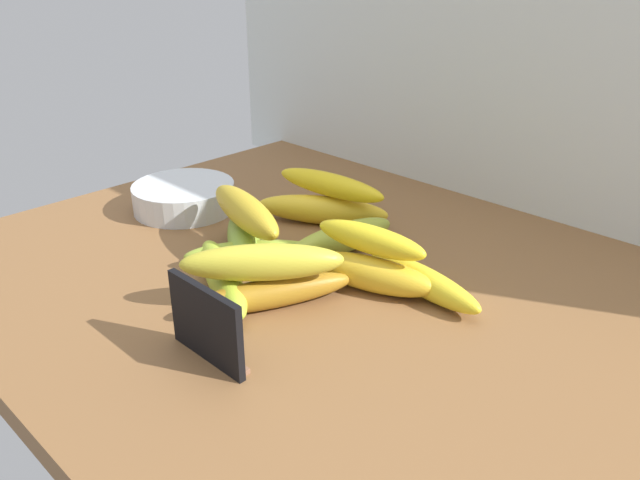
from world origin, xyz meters
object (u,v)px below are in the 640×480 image
(chalkboard_sign, at_px, (207,327))
(banana_11, at_px, (245,211))
(banana_5, at_px, (244,239))
(banana_4, at_px, (322,210))
(banana_6, at_px, (371,274))
(fruit_bowl, at_px, (184,197))
(banana_9, at_px, (330,185))
(banana_10, at_px, (370,239))
(banana_1, at_px, (340,239))
(banana_3, at_px, (251,253))
(banana_0, at_px, (422,281))
(banana_7, at_px, (222,276))
(banana_2, at_px, (271,293))
(banana_8, at_px, (262,262))

(chalkboard_sign, relative_size, banana_11, 0.60)
(banana_5, xyz_separation_m, banana_11, (0.01, -0.00, 0.04))
(banana_4, height_order, banana_6, same)
(fruit_bowl, bearing_deg, banana_9, 31.76)
(banana_10, relative_size, banana_11, 0.83)
(fruit_bowl, xyz_separation_m, banana_10, (0.37, 0.02, 0.04))
(banana_1, bearing_deg, banana_3, -118.48)
(banana_5, xyz_separation_m, banana_9, (0.01, 0.16, 0.04))
(banana_4, bearing_deg, banana_11, -88.50)
(banana_0, xyz_separation_m, banana_5, (-0.24, -0.08, 0.00))
(banana_4, distance_m, banana_7, 0.24)
(banana_2, bearing_deg, banana_8, -151.53)
(banana_7, bearing_deg, banana_3, 111.95)
(banana_10, bearing_deg, banana_9, 148.10)
(banana_3, distance_m, banana_11, 0.06)
(banana_2, distance_m, banana_11, 0.15)
(banana_4, distance_m, banana_5, 0.15)
(banana_10, bearing_deg, banana_1, 155.59)
(fruit_bowl, xyz_separation_m, banana_7, (0.25, -0.12, -0.00))
(banana_11, bearing_deg, banana_5, 175.18)
(banana_1, xyz_separation_m, banana_7, (-0.03, -0.18, -0.00))
(banana_1, bearing_deg, banana_7, -99.98)
(banana_4, distance_m, banana_8, 0.25)
(banana_4, distance_m, banana_9, 0.04)
(chalkboard_sign, height_order, banana_3, chalkboard_sign)
(banana_7, bearing_deg, banana_0, 42.52)
(banana_8, height_order, banana_9, same)
(banana_6, distance_m, banana_10, 0.04)
(banana_3, height_order, banana_7, banana_7)
(banana_6, distance_m, banana_11, 0.19)
(chalkboard_sign, xyz_separation_m, banana_4, (-0.16, 0.33, -0.02))
(banana_4, relative_size, banana_7, 1.01)
(banana_10, bearing_deg, fruit_bowl, -176.77)
(banana_6, relative_size, banana_10, 1.10)
(fruit_bowl, height_order, banana_5, banana_5)
(banana_6, distance_m, banana_7, 0.18)
(banana_1, bearing_deg, banana_0, -5.25)
(banana_10, height_order, banana_11, banana_11)
(fruit_bowl, xyz_separation_m, banana_6, (0.38, 0.01, 0.00))
(banana_1, distance_m, banana_3, 0.12)
(chalkboard_sign, relative_size, banana_1, 0.61)
(banana_3, height_order, banana_8, banana_8)
(banana_6, bearing_deg, banana_11, -165.81)
(banana_0, height_order, banana_1, banana_1)
(banana_2, relative_size, banana_5, 1.15)
(fruit_bowl, bearing_deg, chalkboard_sign, -31.25)
(chalkboard_sign, relative_size, banana_4, 0.55)
(banana_1, xyz_separation_m, banana_2, (0.04, -0.16, -0.00))
(fruit_bowl, bearing_deg, banana_6, 1.58)
(banana_2, bearing_deg, chalkboard_sign, -74.29)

